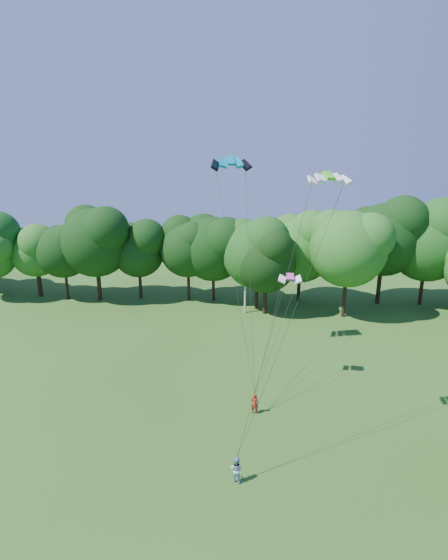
# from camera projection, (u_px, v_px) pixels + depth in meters

# --- Properties ---
(ground) EXTENTS (160.00, 160.00, 0.00)m
(ground) POSITION_uv_depth(u_px,v_px,m) (153.00, 549.00, 20.75)
(ground) COLOR #294F15
(ground) RESTS_ON ground
(utility_pole) EXTENTS (1.62, 0.80, 8.72)m
(utility_pole) POSITION_uv_depth(u_px,v_px,m) (245.00, 276.00, 50.54)
(utility_pole) COLOR silver
(utility_pole) RESTS_ON ground
(kite_flyer_left) EXTENTS (0.60, 0.42, 1.58)m
(kite_flyer_left) POSITION_uv_depth(u_px,v_px,m) (255.00, 403.00, 31.44)
(kite_flyer_left) COLOR #A52915
(kite_flyer_left) RESTS_ON ground
(kite_flyer_right) EXTENTS (0.91, 0.80, 1.57)m
(kite_flyer_right) POSITION_uv_depth(u_px,v_px,m) (236.00, 469.00, 24.86)
(kite_flyer_right) COLOR #92B1CA
(kite_flyer_right) RESTS_ON ground
(kite_teal) EXTENTS (3.48, 2.31, 0.84)m
(kite_teal) POSITION_uv_depth(u_px,v_px,m) (230.00, 160.00, 36.55)
(kite_teal) COLOR #057F9F
(kite_teal) RESTS_ON ground
(kite_green) EXTENTS (2.53, 1.62, 0.48)m
(kite_green) POSITION_uv_depth(u_px,v_px,m) (329.00, 176.00, 24.42)
(kite_green) COLOR #4CD31F
(kite_green) RESTS_ON ground
(kite_pink) EXTENTS (1.80, 0.91, 0.40)m
(kite_pink) POSITION_uv_depth(u_px,v_px,m) (290.00, 277.00, 33.56)
(kite_pink) COLOR #E13EA2
(kite_pink) RESTS_ON ground
(tree_back_center) EXTENTS (7.63, 7.63, 11.10)m
(tree_back_center) POSITION_uv_depth(u_px,v_px,m) (266.00, 256.00, 49.64)
(tree_back_center) COLOR black
(tree_back_center) RESTS_ON ground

